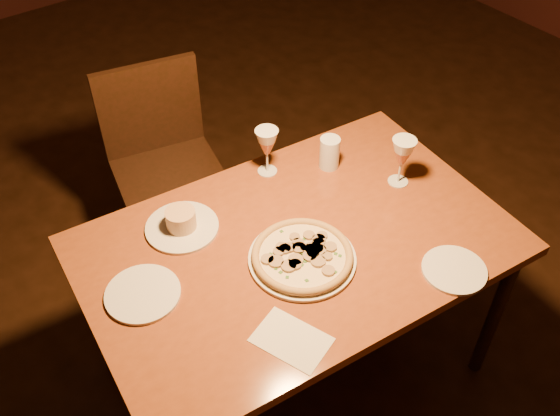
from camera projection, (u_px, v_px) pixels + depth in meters
floor at (299, 347)px, 2.50m from camera, size 7.00×7.00×0.00m
dining_table at (297, 255)px, 1.99m from camera, size 1.40×0.98×0.71m
chair_far at (164, 160)px, 2.58m from camera, size 0.50×0.50×0.87m
pizza_plate at (302, 256)px, 1.88m from camera, size 0.33×0.33×0.04m
ramekin_saucer at (181, 223)px, 1.97m from camera, size 0.23×0.23×0.07m
wine_glass_far at (267, 152)px, 2.13m from camera, size 0.08×0.08×0.18m
wine_glass_right at (401, 162)px, 2.09m from camera, size 0.08×0.08×0.18m
water_tumbler at (329, 153)px, 2.18m from camera, size 0.07×0.07×0.12m
side_plate_left at (143, 294)px, 1.79m from camera, size 0.22×0.22×0.01m
side_plate_near at (454, 270)px, 1.86m from camera, size 0.19×0.19×0.01m
menu_card at (291, 340)px, 1.68m from camera, size 0.20×0.23×0.00m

